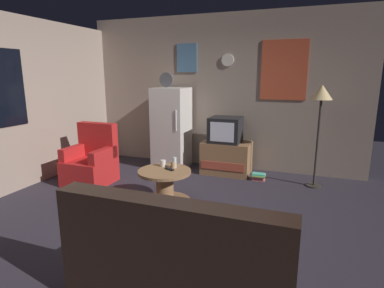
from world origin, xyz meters
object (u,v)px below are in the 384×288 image
Objects in this scene: mug_ceramic_white at (163,163)px; remote_control at (169,169)px; fridge at (172,128)px; mug_ceramic_tan at (173,165)px; tv_stand at (226,158)px; book_stack at (259,177)px; wine_glass at (175,162)px; armchair at (91,162)px; coffee_table at (165,187)px; couch at (181,263)px; standing_lamp at (321,100)px; crt_tv at (226,130)px.

mug_ceramic_white reaches higher than remote_control.
fridge reaches higher than mug_ceramic_tan.
book_stack is at bearing -17.62° from tv_stand.
wine_glass is 1.60m from armchair.
book_stack is at bearing 53.00° from coffee_table.
wine_glass is at bearing 114.83° from couch.
standing_lamp is 7.39× the size of book_stack.
armchair reaches higher than mug_ceramic_tan.
fridge is at bearing 173.31° from book_stack.
armchair reaches higher than couch.
couch is at bearing -81.85° from tv_stand.
coffee_table is (-1.93, -1.44, -1.12)m from standing_lamp.
crt_tv is at bearing 173.79° from standing_lamp.
mug_ceramic_tan is 0.05× the size of couch.
mug_ceramic_tan is 1.67m from book_stack.
armchair is (-1.49, 0.37, 0.10)m from coffee_table.
tv_stand is 0.87× the size of armchair.
couch reaches higher than coffee_table.
remote_control is 0.16× the size of armchair.
mug_ceramic_tan is (0.68, -1.46, -0.23)m from fridge.
book_stack is (0.14, 3.07, -0.25)m from couch.
standing_lamp reaches higher than remote_control.
couch is at bearing -60.93° from coffee_table.
tv_stand is 1.67m from coffee_table.
wine_glass is 1.67m from book_stack.
standing_lamp is at bearing 34.85° from wine_glass.
mug_ceramic_tan is 0.60× the size of remote_control.
remote_control is (-0.40, -1.57, 0.20)m from tv_stand.
crt_tv is (1.04, -0.00, 0.04)m from fridge.
armchair is (-0.88, -1.24, -0.42)m from fridge.
coffee_table is 0.34m from mug_ceramic_white.
mug_ceramic_tan reaches higher than remote_control.
tv_stand is 9.33× the size of mug_ceramic_white.
fridge is 2.46× the size of coffee_table.
remote_control is at bearing 117.01° from couch.
mug_ceramic_white is 0.05× the size of couch.
tv_stand reaches higher than book_stack.
coffee_table is 8.00× the size of mug_ceramic_tan.
book_stack is at bearing 51.71° from mug_ceramic_tan.
mug_ceramic_tan is at bearing 115.29° from couch.
book_stack is at bearing -16.87° from crt_tv.
coffee_table is at bearing -114.31° from mug_ceramic_tan.
tv_stand is at bearing 75.61° from wine_glass.
standing_lamp is 2.50m from remote_control.
armchair is at bearing -125.44° from fridge.
couch is at bearing -108.00° from standing_lamp.
couch is at bearing -92.67° from book_stack.
crt_tv is 6.00× the size of mug_ceramic_white.
remote_control is 1.75m from book_stack.
mug_ceramic_tan reaches higher than coffee_table.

